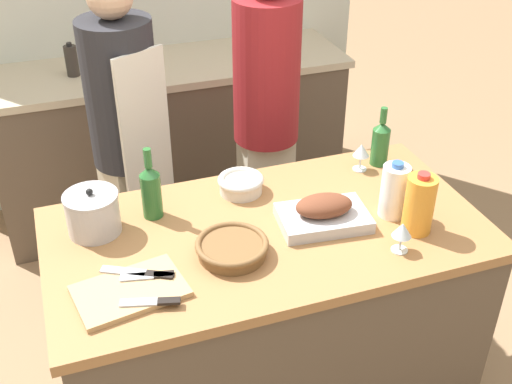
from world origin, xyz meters
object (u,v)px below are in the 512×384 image
(milk_jug, at_px, (394,191))
(condiment_bottle_tall, at_px, (270,43))
(wine_bottle_green, at_px, (151,190))
(roasting_pan, at_px, (323,213))
(knife_bread, at_px, (152,302))
(cutting_board, at_px, (130,291))
(mixing_bowl, at_px, (241,184))
(stock_pot, at_px, (93,213))
(knife_chef, at_px, (140,273))
(juice_jug, at_px, (419,204))
(wine_glass_left, at_px, (361,151))
(condiment_bottle_extra, at_px, (72,61))
(person_cook_guest, at_px, (266,113))
(knife_paring, at_px, (149,276))
(wicker_basket, at_px, (232,248))
(person_cook_aproned, at_px, (127,136))
(wine_glass_right, at_px, (402,231))
(condiment_bottle_short, at_px, (127,44))
(wine_bottle_dark, at_px, (380,142))

(milk_jug, relative_size, condiment_bottle_tall, 1.40)
(condiment_bottle_tall, bearing_deg, wine_bottle_green, -124.81)
(roasting_pan, xyz_separation_m, knife_bread, (-0.65, -0.23, -0.02))
(cutting_board, xyz_separation_m, mixing_bowl, (0.50, 0.43, 0.03))
(condiment_bottle_tall, bearing_deg, stock_pot, -129.74)
(wine_bottle_green, xyz_separation_m, knife_chef, (-0.11, -0.33, -0.09))
(juice_jug, bearing_deg, wine_glass_left, 89.17)
(condiment_bottle_extra, height_order, person_cook_guest, person_cook_guest)
(mixing_bowl, bearing_deg, condiment_bottle_extra, 109.46)
(knife_paring, bearing_deg, wicker_basket, 8.13)
(knife_bread, relative_size, person_cook_guest, 0.11)
(stock_pot, relative_size, person_cook_aproned, 0.12)
(wine_glass_right, bearing_deg, condiment_bottle_short, 105.69)
(knife_paring, xyz_separation_m, condiment_bottle_extra, (-0.05, 1.76, 0.07))
(juice_jug, distance_m, milk_jug, 0.12)
(wine_bottle_green, height_order, knife_paring, wine_bottle_green)
(knife_chef, height_order, condiment_bottle_tall, condiment_bottle_tall)
(mixing_bowl, xyz_separation_m, wine_glass_right, (0.38, -0.52, 0.04))
(milk_jug, distance_m, knife_bread, 0.93)
(mixing_bowl, xyz_separation_m, knife_chef, (-0.45, -0.37, -0.02))
(juice_jug, relative_size, condiment_bottle_tall, 1.49)
(mixing_bowl, height_order, person_cook_aproned, person_cook_aproned)
(knife_paring, relative_size, condiment_bottle_short, 0.78)
(wicker_basket, relative_size, condiment_bottle_extra, 1.36)
(wine_bottle_green, bearing_deg, wine_glass_left, 3.20)
(milk_jug, distance_m, wine_bottle_dark, 0.36)
(roasting_pan, xyz_separation_m, stock_pot, (-0.76, 0.22, 0.03))
(wine_glass_left, bearing_deg, wine_bottle_green, -176.80)
(stock_pot, xyz_separation_m, wine_glass_right, (0.94, -0.44, 0.00))
(wine_bottle_green, height_order, person_cook_guest, person_cook_guest)
(condiment_bottle_short, bearing_deg, mixing_bowl, -83.29)
(wine_bottle_dark, relative_size, person_cook_aproned, 0.15)
(stock_pot, bearing_deg, person_cook_guest, 37.91)
(juice_jug, bearing_deg, knife_paring, 177.81)
(cutting_board, xyz_separation_m, wine_bottle_dark, (1.09, 0.45, 0.09))
(juice_jug, bearing_deg, stock_pot, 161.09)
(wine_bottle_dark, relative_size, knife_paring, 1.47)
(wicker_basket, bearing_deg, knife_paring, -171.87)
(person_cook_guest, bearing_deg, wine_bottle_dark, -65.90)
(wine_glass_right, relative_size, condiment_bottle_extra, 0.61)
(stock_pot, height_order, juice_jug, juice_jug)
(wine_bottle_green, bearing_deg, juice_jug, -24.75)
(condiment_bottle_extra, bearing_deg, condiment_bottle_short, 18.68)
(milk_jug, distance_m, person_cook_aproned, 1.25)
(milk_jug, xyz_separation_m, condiment_bottle_short, (-0.64, 1.79, 0.01))
(wicker_basket, height_order, wine_bottle_green, wine_bottle_green)
(mixing_bowl, distance_m, condiment_bottle_extra, 1.45)
(wicker_basket, height_order, condiment_bottle_short, condiment_bottle_short)
(roasting_pan, height_order, person_cook_guest, person_cook_guest)
(roasting_pan, height_order, condiment_bottle_tall, condiment_bottle_tall)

